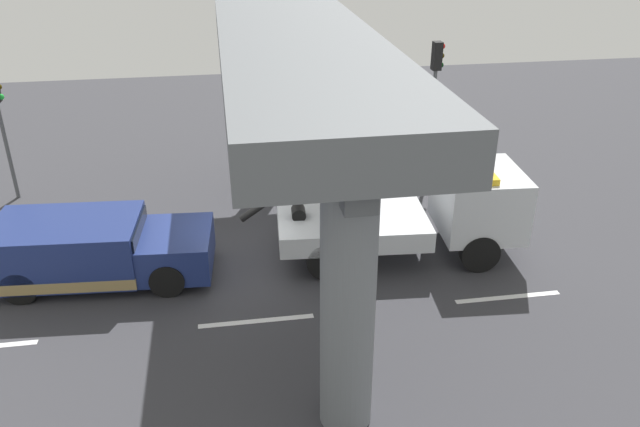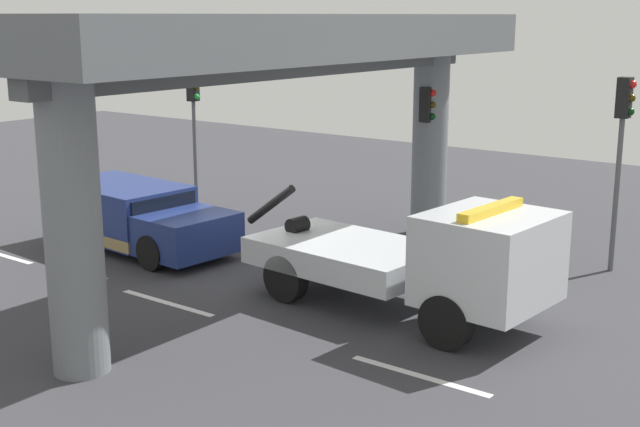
{
  "view_description": "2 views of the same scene",
  "coord_description": "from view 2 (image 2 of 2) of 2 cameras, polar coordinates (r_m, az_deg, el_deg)",
  "views": [
    {
      "loc": [
        -0.45,
        -14.31,
        8.6
      ],
      "look_at": [
        1.94,
        0.57,
        1.05
      ],
      "focal_mm": 35.77,
      "sensor_mm": 36.0,
      "label": 1
    },
    {
      "loc": [
        12.53,
        -13.8,
        5.77
      ],
      "look_at": [
        2.39,
        -0.43,
        1.85
      ],
      "focal_mm": 47.69,
      "sensor_mm": 36.0,
      "label": 2
    }
  ],
  "objects": [
    {
      "name": "ground_plane",
      "position": [
        19.53,
        -4.86,
        -4.23
      ],
      "size": [
        60.0,
        40.0,
        0.1
      ],
      "primitive_type": "cube",
      "color": "#38383D"
    },
    {
      "name": "lane_stripe_west",
      "position": [
        22.47,
        -20.69,
        -2.59
      ],
      "size": [
        2.6,
        0.16,
        0.01
      ],
      "primitive_type": "cube",
      "color": "silver",
      "rests_on": "ground"
    },
    {
      "name": "lane_stripe_mid",
      "position": [
        17.84,
        -10.22,
        -5.92
      ],
      "size": [
        2.6,
        0.16,
        0.01
      ],
      "primitive_type": "cube",
      "color": "silver",
      "rests_on": "ground"
    },
    {
      "name": "lane_stripe_east",
      "position": [
        14.28,
        6.69,
        -10.75
      ],
      "size": [
        2.6,
        0.16,
        0.01
      ],
      "primitive_type": "cube",
      "color": "silver",
      "rests_on": "ground"
    },
    {
      "name": "tow_truck_white",
      "position": [
        16.5,
        7.01,
        -3.02
      ],
      "size": [
        7.32,
        2.79,
        2.46
      ],
      "color": "silver",
      "rests_on": "ground"
    },
    {
      "name": "towed_van_green",
      "position": [
        21.95,
        -12.27,
        -0.29
      ],
      "size": [
        5.33,
        2.52,
        1.58
      ],
      "color": "navy",
      "rests_on": "ground"
    },
    {
      "name": "overpass_structure",
      "position": [
        17.75,
        -1.73,
        10.22
      ],
      "size": [
        3.6,
        13.37,
        5.79
      ],
      "color": "slate",
      "rests_on": "ground"
    },
    {
      "name": "traffic_light_near",
      "position": [
        27.45,
        -8.46,
        7.1
      ],
      "size": [
        0.39,
        0.32,
        4.01
      ],
      "color": "#515456",
      "rests_on": "ground"
    },
    {
      "name": "traffic_light_far",
      "position": [
        22.24,
        7.19,
        5.68
      ],
      "size": [
        0.39,
        0.32,
        3.98
      ],
      "color": "#515456",
      "rests_on": "ground"
    },
    {
      "name": "traffic_light_mid",
      "position": [
        20.19,
        19.62,
        5.18
      ],
      "size": [
        0.39,
        0.32,
        4.44
      ],
      "color": "#515456",
      "rests_on": "ground"
    }
  ]
}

